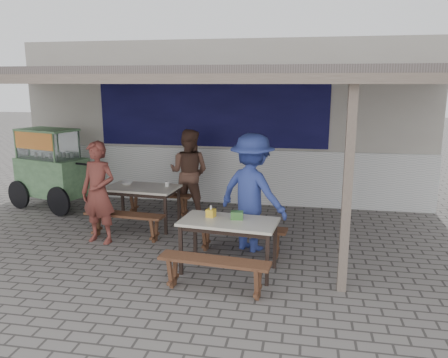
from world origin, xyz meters
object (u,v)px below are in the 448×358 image
bench_left_wall (159,199)px  patron_street_side (99,193)px  donation_box (237,215)px  vendor_cart (50,165)px  patron_wall_side (189,172)px  table_right (229,226)px  condiment_bowl (127,183)px  bench_left_street (125,220)px  bench_right_wall (241,233)px  table_left (142,191)px  bench_right_street (214,268)px  patron_right_table (252,193)px  tissue_box (211,213)px  condiment_jar (167,184)px

bench_left_wall → patron_street_side: size_ratio=0.83×
patron_street_side → donation_box: (2.41, -0.70, -0.04)m
vendor_cart → patron_wall_side: patron_wall_side is taller
donation_box → patron_street_side: bearing=163.9°
table_right → patron_street_side: bearing=167.4°
donation_box → condiment_bowl: donation_box is taller
bench_left_street → bench_right_wall: same height
table_left → bench_right_street: table_left is taller
bench_left_wall → patron_street_side: bearing=-101.1°
table_right → patron_right_table: size_ratio=0.75×
bench_right_wall → tissue_box: 0.80m
bench_left_wall → condiment_jar: (0.38, -0.59, 0.46)m
bench_left_street → patron_right_table: 2.25m
patron_street_side → bench_left_street: bearing=40.0°
patron_wall_side → donation_box: 2.87m
bench_right_wall → patron_right_table: (0.14, 0.25, 0.59)m
patron_wall_side → tissue_box: patron_wall_side is taller
bench_right_wall → condiment_jar: 1.95m
bench_left_street → donation_box: 2.30m
bench_left_street → patron_right_table: bearing=3.5°
bench_left_wall → patron_street_side: 1.75m
table_left → tissue_box: (1.63, -1.56, 0.14)m
bench_left_wall → tissue_box: bearing=-50.5°
patron_street_side → bench_left_wall: bearing=84.0°
patron_right_table → tissue_box: patron_right_table is taller
bench_left_wall → patron_street_side: (-0.46, -1.61, 0.51)m
patron_street_side → donation_box: size_ratio=9.99×
table_left → condiment_bowl: bearing=165.8°
table_left → patron_street_side: patron_street_side is taller
bench_right_wall → patron_street_side: size_ratio=0.85×
table_left → bench_right_wall: 2.24m
bench_left_wall → condiment_bowl: 0.84m
table_left → bench_right_wall: bearing=-22.3°
table_left → patron_right_table: patron_right_table is taller
table_left → bench_left_wall: 0.78m
table_right → vendor_cart: (-4.24, 2.51, 0.24)m
tissue_box → condiment_bowl: bearing=139.5°
bench_right_street → patron_wall_side: (-1.20, 3.27, 0.52)m
bench_left_wall → patron_right_table: (2.05, -1.46, 0.59)m
bench_left_wall → patron_right_table: patron_right_table is taller
bench_left_wall → donation_box: bearing=-45.0°
table_left → patron_wall_side: 1.14m
condiment_jar → patron_street_side: bearing=-129.4°
bench_left_wall → patron_wall_side: size_ratio=0.82×
bench_right_street → bench_right_wall: 1.34m
condiment_jar → condiment_bowl: (-0.78, -0.00, -0.02)m
donation_box → patron_wall_side: bearing=118.5°
bench_right_street → vendor_cart: size_ratio=0.67×
patron_street_side → table_left: bearing=76.0°
bench_left_street → condiment_jar: (0.50, 0.82, 0.46)m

